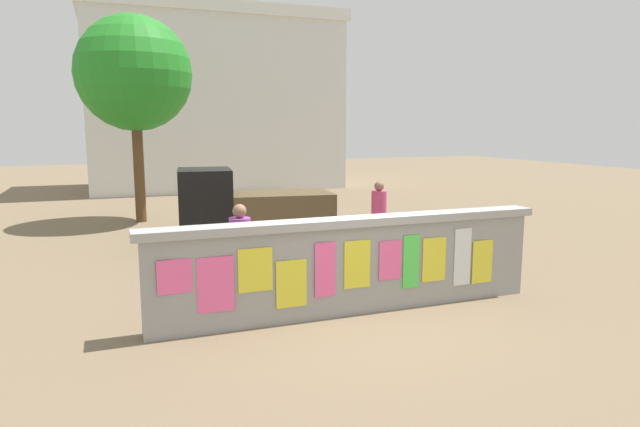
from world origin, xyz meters
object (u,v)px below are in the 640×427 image
Objects in this scene: person_bystander at (240,244)px; person_walking at (379,209)px; tree_roadside at (134,74)px; bicycle_near at (209,264)px; bicycle_far at (314,270)px; auto_rickshaw_truck at (248,208)px; motorcycle at (390,247)px.

person_walking is at bearing 34.07° from person_bystander.
tree_roadside is at bearing 127.63° from person_walking.
bicycle_near is 1.94m from bicycle_far.
person_walking and person_bystander have the same top height.
tree_roadside reaches higher than auto_rickshaw_truck.
bicycle_far is at bearing -74.07° from tree_roadside.
tree_roadside is at bearing 96.90° from person_bystander.
person_walking is at bearing 15.96° from bicycle_near.
person_bystander is (0.27, -1.38, 0.62)m from bicycle_near.
person_walking is 0.27× the size of tree_roadside.
person_bystander reaches higher than motorcycle.
bicycle_far is 9.62m from tree_roadside.
auto_rickshaw_truck is at bearing 144.56° from person_walking.
auto_rickshaw_truck is 4.50m from person_bystander.
auto_rickshaw_truck reaches higher than bicycle_near.
bicycle_far is at bearing -33.56° from bicycle_near.
person_bystander is (-3.22, -1.01, 0.52)m from motorcycle.
person_bystander is 0.27× the size of tree_roadside.
auto_rickshaw_truck is 2.27× the size of bicycle_near.
motorcycle is 0.31× the size of tree_roadside.
auto_rickshaw_truck reaches higher than motorcycle.
person_bystander is (-3.73, -2.52, 0.00)m from person_walking.
tree_roadside is at bearing 118.96° from motorcycle.
person_walking is (4.00, 1.14, 0.62)m from bicycle_near.
person_walking is 4.50m from person_bystander.
motorcycle is (2.05, -3.34, -0.44)m from auto_rickshaw_truck.
bicycle_far is 1.06× the size of person_bystander.
bicycle_far is 1.06× the size of person_walking.
auto_rickshaw_truck is at bearing -63.13° from tree_roadside.
auto_rickshaw_truck is 3.34m from bicycle_near.
person_bystander is (-1.35, -0.30, 0.62)m from bicycle_far.
tree_roadside is (-4.79, 6.21, 3.33)m from person_walking.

